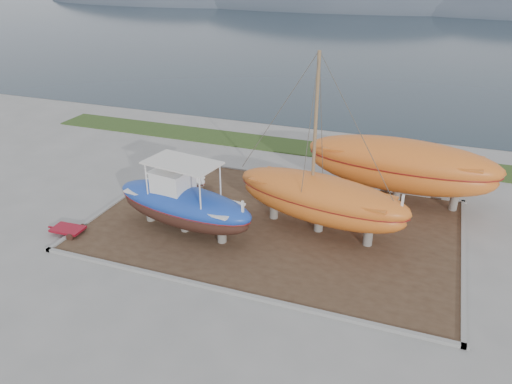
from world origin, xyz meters
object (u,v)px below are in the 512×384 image
at_px(blue_caique, 183,197).
at_px(orange_bare_hull, 399,171).
at_px(white_dinghy, 181,179).
at_px(red_trailer, 68,231).
at_px(orange_sailboat, 323,148).

relative_size(blue_caique, orange_bare_hull, 0.73).
bearing_deg(white_dinghy, red_trailer, -92.41).
bearing_deg(blue_caique, orange_bare_hull, 46.72).
bearing_deg(red_trailer, orange_sailboat, 18.98).
distance_m(orange_sailboat, orange_bare_hull, 6.53).
bearing_deg(white_dinghy, orange_sailboat, 6.94).
bearing_deg(orange_sailboat, orange_bare_hull, 68.38).
bearing_deg(red_trailer, blue_caique, 20.30).
xyz_separation_m(blue_caique, white_dinghy, (-2.55, 4.42, -1.28)).
bearing_deg(orange_bare_hull, blue_caique, -138.38).
distance_m(blue_caique, white_dinghy, 5.27).
xyz_separation_m(orange_sailboat, orange_bare_hull, (3.25, 5.00, -2.67)).
height_order(blue_caique, red_trailer, blue_caique).
distance_m(blue_caique, orange_bare_hull, 12.02).
bearing_deg(orange_bare_hull, white_dinghy, -162.44).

